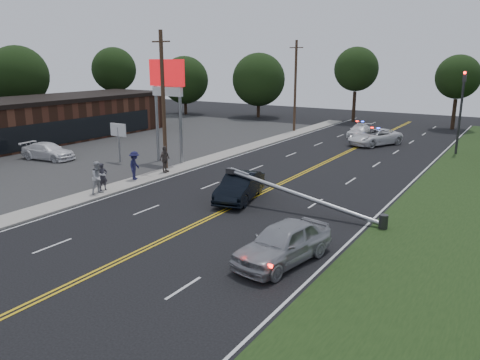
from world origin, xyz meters
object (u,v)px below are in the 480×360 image
Objects in this scene: traffic_signal at (461,105)px; bystander_b at (98,177)px; crashed_sedan at (240,187)px; emergency_a at (375,137)px; pylon_sign at (167,86)px; fallen_streetlight at (310,198)px; bystander_a at (103,177)px; bystander_d at (165,159)px; parked_car at (48,151)px; emergency_b at (359,131)px; utility_pole_far at (295,86)px; bystander_c at (135,165)px; small_sign at (118,133)px; utility_pole_mid at (163,101)px; waiting_sedan at (283,243)px.

traffic_signal reaches higher than bystander_b.
traffic_signal is at bearing 54.82° from crashed_sedan.
emergency_a is (-7.31, 0.47, -3.43)m from traffic_signal.
pylon_sign is 4.00× the size of bystander_b.
fallen_streetlight reaches higher than emergency_a.
pylon_sign is 4.65× the size of bystander_a.
bystander_b is at bearing 175.42° from bystander_d.
emergency_b is (17.97, 24.79, -0.05)m from parked_car.
utility_pole_far is 5.19× the size of bystander_c.
utility_pole_far reaches higher than bystander_b.
small_sign reaches higher than bystander_b.
utility_pole_mid is 5.21× the size of bystander_d.
fallen_streetlight is at bearing -116.56° from bystander_c.
pylon_sign is 0.85× the size of fallen_streetlight.
utility_pole_mid is 5.82× the size of bystander_a.
utility_pole_far reaches higher than parked_car.
bystander_b is 6.28m from bystander_d.
utility_pole_mid reaches higher than bystander_d.
pylon_sign is 10.30m from bystander_a.
crashed_sedan is 8.30m from bystander_c.
bystander_b is (1.10, -7.39, -3.96)m from utility_pole_mid.
bystander_c reaches higher than emergency_a.
small_sign is 0.63× the size of waiting_sedan.
emergency_b is at bearing 79.76° from crashed_sedan.
utility_pole_far is at bearing 77.69° from small_sign.
crashed_sedan is (10.12, -5.65, -5.20)m from pylon_sign.
emergency_b is 30.46m from bystander_b.
parked_car is (-19.37, 1.27, -0.12)m from crashed_sedan.
utility_pole_far is at bearing 117.24° from fallen_streetlight.
utility_pole_mid is at bearing 156.12° from waiting_sedan.
bystander_d is at bearing -92.36° from parked_car.
emergency_b is at bearing 71.69° from utility_pole_mid.
utility_pole_far is at bearing 125.08° from waiting_sedan.
pylon_sign is at bearing -139.61° from traffic_signal.
fallen_streetlight reaches higher than parked_car.
bystander_a reaches higher than waiting_sedan.
bystander_a is at bearing -76.76° from pylon_sign.
utility_pole_far is at bearing 86.28° from pylon_sign.
pylon_sign is at bearing 157.78° from fallen_streetlight.
crashed_sedan is at bearing -71.04° from utility_pole_far.
traffic_signal is 23.57m from crashed_sedan.
pylon_sign is 20.74m from emergency_a.
bystander_d is (5.68, -1.11, -1.25)m from small_sign.
bystander_a is (2.06, -8.76, -5.02)m from pylon_sign.
bystander_a is (-9.43, -25.22, 0.20)m from emergency_a.
traffic_signal is 22.62m from fallen_streetlight.
fallen_streetlight is at bearing -55.87° from emergency_a.
small_sign is 9.53m from bystander_b.
utility_pole_mid reaches higher than bystander_a.
traffic_signal is 3.66× the size of bystander_c.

